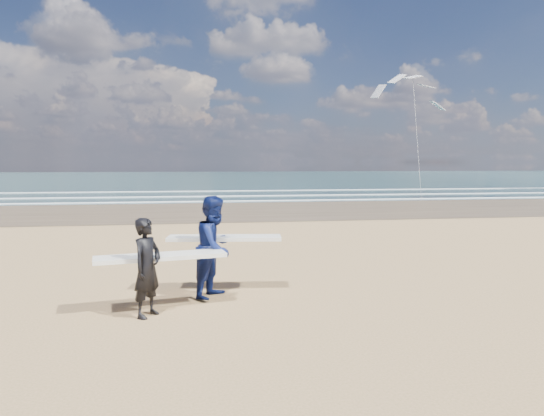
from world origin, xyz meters
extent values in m
cube|color=#4A3927|center=(20.00, 18.00, 0.01)|extent=(220.00, 12.00, 0.01)
cube|color=#1B3B3D|center=(20.00, 72.00, 0.01)|extent=(220.00, 100.00, 0.02)
cube|color=white|center=(20.00, 22.80, 0.05)|extent=(220.00, 0.50, 0.05)
cube|color=white|center=(20.00, 27.50, 0.05)|extent=(220.00, 0.50, 0.05)
cube|color=white|center=(20.00, 34.00, 0.05)|extent=(220.00, 0.50, 0.05)
imported|color=black|center=(-1.12, -0.08, 0.82)|extent=(0.65, 0.71, 1.63)
cube|color=white|center=(-0.92, 0.27, 0.92)|extent=(2.26, 0.91, 0.07)
imported|color=#0D174A|center=(0.03, 0.94, 0.95)|extent=(1.10, 1.17, 1.91)
cube|color=white|center=(0.23, 1.29, 1.06)|extent=(2.25, 0.80, 0.07)
cube|color=slate|center=(14.95, 22.96, 0.05)|extent=(0.12, 0.12, 0.10)
camera|label=1|loc=(-0.32, -8.09, 2.53)|focal=32.00mm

